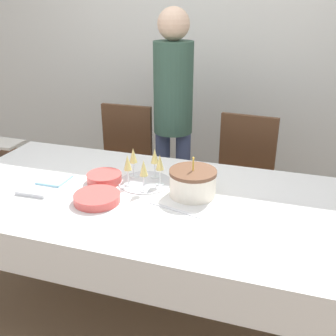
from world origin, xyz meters
name	(u,v)px	position (x,y,z in m)	size (l,w,h in m)	color
ground_plane	(139,307)	(0.00, 0.00, 0.00)	(12.00, 12.00, 0.00)	brown
wall_back	(208,45)	(0.00, 1.68, 1.35)	(8.00, 0.05, 2.70)	silver
dining_table	(135,210)	(0.00, 0.00, 0.67)	(2.05, 1.07, 0.77)	white
dining_chair_far_left	(123,164)	(-0.46, 0.85, 0.54)	(0.43, 0.43, 0.97)	#51331E
dining_chair_far_right	(242,179)	(0.46, 0.85, 0.54)	(0.45, 0.45, 0.97)	#51331E
birthday_cake	(193,183)	(0.29, 0.08, 0.84)	(0.24, 0.24, 0.21)	silver
champagne_tray	(144,170)	(0.01, 0.13, 0.85)	(0.30, 0.30, 0.18)	silver
plate_stack_main	(97,198)	(-0.14, -0.15, 0.79)	(0.23, 0.23, 0.04)	#CC4C47
plate_stack_dessert	(104,178)	(-0.21, 0.08, 0.79)	(0.19, 0.19, 0.05)	#CC4C47
cake_knife	(175,210)	(0.26, -0.11, 0.77)	(0.30, 0.09, 0.00)	silver
fork_pile	(32,193)	(-0.50, -0.18, 0.78)	(0.17, 0.07, 0.02)	silver
napkin_pile	(54,180)	(-0.49, 0.01, 0.77)	(0.15, 0.15, 0.01)	#8CC6E0
person_standing	(173,105)	(-0.08, 0.94, 1.01)	(0.28, 0.28, 1.66)	#3F4C72
high_chair	(11,165)	(-1.35, 0.67, 0.48)	(0.33, 0.35, 0.71)	#51331E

